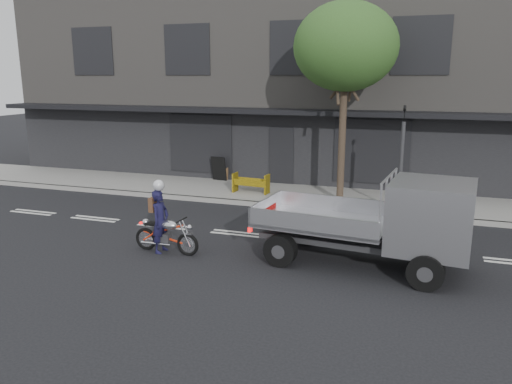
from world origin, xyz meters
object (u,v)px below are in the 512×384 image
object	(u,v)px
rider	(160,221)
construction_barrier	(249,184)
flatbed_ute	(410,218)
sandwich_board	(219,169)
motorcycle	(166,234)
street_tree	(346,47)
traffic_light_pole	(401,165)

from	to	relation	value
rider	construction_barrier	size ratio (longest dim) A/B	1.20
flatbed_ute	construction_barrier	distance (m)	8.01
rider	sandwich_board	distance (m)	8.16
sandwich_board	flatbed_ute	bearing A→B (deg)	-36.85
motorcycle	sandwich_board	world-z (taller)	sandwich_board
motorcycle	construction_barrier	xyz separation A→B (m)	(0.09, 6.13, 0.05)
rider	construction_barrier	world-z (taller)	rider
motorcycle	street_tree	bearing A→B (deg)	64.19
street_tree	flatbed_ute	xyz separation A→B (m)	(2.42, -5.61, -4.00)
sandwich_board	rider	bearing A→B (deg)	-70.81
traffic_light_pole	rider	xyz separation A→B (m)	(-5.55, -5.35, -0.85)
motorcycle	construction_barrier	distance (m)	6.13
rider	motorcycle	bearing A→B (deg)	-87.08
traffic_light_pole	motorcycle	bearing A→B (deg)	-135.27
construction_barrier	rider	bearing A→B (deg)	-92.26
street_tree	rider	bearing A→B (deg)	-119.80
construction_barrier	sandwich_board	distance (m)	2.70
traffic_light_pole	construction_barrier	size ratio (longest dim) A/B	2.61
traffic_light_pole	construction_barrier	xyz separation A→B (m)	(-5.31, 0.78, -1.13)
street_tree	rider	world-z (taller)	street_tree
street_tree	sandwich_board	bearing A→B (deg)	161.38
street_tree	motorcycle	xyz separation A→B (m)	(-3.40, -6.20, -4.80)
rider	traffic_light_pole	bearing A→B (deg)	-43.12
street_tree	sandwich_board	world-z (taller)	street_tree
construction_barrier	street_tree	bearing A→B (deg)	1.23
motorcycle	flatbed_ute	xyz separation A→B (m)	(5.82, 0.59, 0.80)
flatbed_ute	sandwich_board	xyz separation A→B (m)	(-7.70, 7.39, -0.63)
flatbed_ute	sandwich_board	bearing A→B (deg)	142.27
traffic_light_pole	flatbed_ute	distance (m)	4.80
flatbed_ute	traffic_light_pole	bearing A→B (deg)	101.17
traffic_light_pole	construction_barrier	bearing A→B (deg)	171.65
traffic_light_pole	sandwich_board	size ratio (longest dim) A/B	3.49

